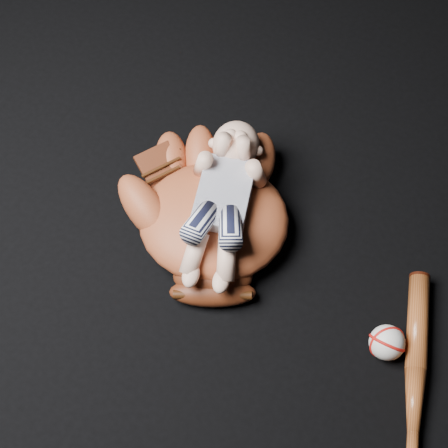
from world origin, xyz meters
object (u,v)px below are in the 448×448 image
(newborn_baby, at_px, (221,204))
(baseball, at_px, (387,343))
(baseball_glove, at_px, (214,216))
(baseball_bat, at_px, (415,383))

(newborn_baby, xyz_separation_m, baseball, (0.40, -0.09, -0.09))
(baseball_glove, xyz_separation_m, newborn_baby, (0.02, 0.00, 0.06))
(baseball_bat, relative_size, baseball, 6.40)
(newborn_baby, bearing_deg, baseball_glove, 174.21)
(baseball_glove, bearing_deg, baseball, -37.14)
(baseball_glove, height_order, newborn_baby, newborn_baby)
(baseball_glove, relative_size, baseball_bat, 0.99)
(baseball_glove, height_order, baseball, baseball_glove)
(baseball_glove, relative_size, newborn_baby, 1.19)
(baseball_glove, distance_m, baseball_bat, 0.51)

